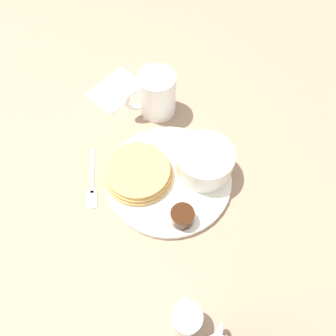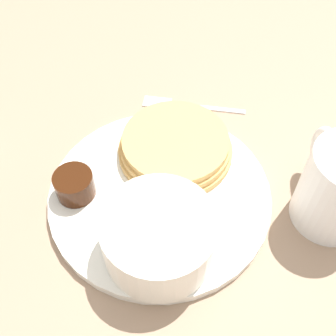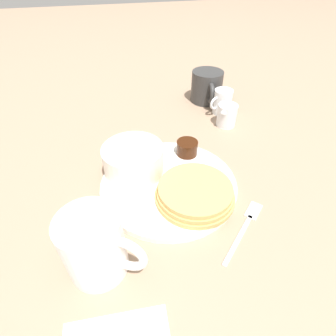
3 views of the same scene
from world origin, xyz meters
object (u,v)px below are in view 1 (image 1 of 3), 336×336
object	(u,v)px
plate	(169,178)
coffee_mug	(156,94)
bowl	(204,161)
creamer_pitcher_near	(187,319)
fork	(92,184)

from	to	relation	value
plate	coffee_mug	distance (m)	0.19
bowl	coffee_mug	size ratio (longest dim) A/B	1.05
plate	bowl	size ratio (longest dim) A/B	2.22
bowl	creamer_pitcher_near	size ratio (longest dim) A/B	1.98
plate	coffee_mug	world-z (taller)	coffee_mug
bowl	creamer_pitcher_near	xyz separation A→B (m)	(0.25, 0.14, -0.01)
fork	creamer_pitcher_near	bearing A→B (deg)	72.90
plate	fork	xyz separation A→B (m)	(0.10, -0.12, -0.00)
plate	fork	distance (m)	0.16
bowl	plate	bearing A→B (deg)	-37.95
fork	bowl	bearing A→B (deg)	134.67
coffee_mug	fork	bearing A→B (deg)	4.23
creamer_pitcher_near	fork	size ratio (longest dim) A/B	0.51
coffee_mug	fork	size ratio (longest dim) A/B	0.96
creamer_pitcher_near	coffee_mug	bearing A→B (deg)	-136.04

